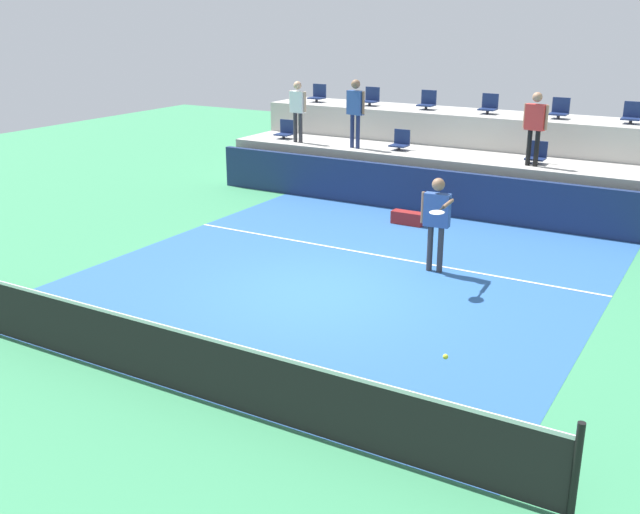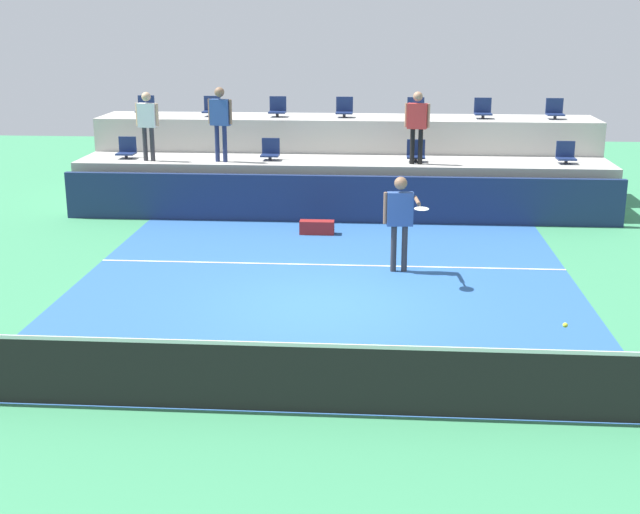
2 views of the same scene
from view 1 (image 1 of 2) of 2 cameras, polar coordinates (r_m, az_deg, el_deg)
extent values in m
plane|color=#388456|center=(13.00, -0.09, -2.78)|extent=(40.00, 40.00, 0.00)
cube|color=#285693|center=(13.82, 2.01, -1.47)|extent=(9.00, 10.00, 0.01)
cube|color=white|center=(15.00, 4.56, 0.13)|extent=(9.00, 0.06, 0.00)
cylinder|color=black|center=(7.75, 19.14, -15.39)|extent=(0.08, 0.08, 1.07)
cube|color=black|center=(9.87, -12.03, -7.54)|extent=(10.40, 0.01, 0.87)
cube|color=white|center=(9.69, -12.20, -5.22)|extent=(10.40, 0.02, 0.05)
cube|color=navy|center=(18.04, 9.64, 4.88)|extent=(13.00, 0.16, 1.10)
cube|color=#ADAAA3|center=(19.22, 11.06, 5.86)|extent=(13.00, 1.80, 1.25)
cube|color=#ADAAA3|center=(20.81, 12.82, 7.90)|extent=(13.00, 1.80, 2.10)
cylinder|color=#2D2D33|center=(21.29, -2.82, 9.25)|extent=(0.08, 0.08, 0.10)
cube|color=navy|center=(21.28, -2.83, 9.43)|extent=(0.44, 0.40, 0.04)
cube|color=navy|center=(21.40, -2.57, 10.06)|extent=(0.44, 0.04, 0.38)
cylinder|color=#2D2D33|center=(19.59, 6.12, 8.35)|extent=(0.08, 0.08, 0.10)
cube|color=navy|center=(19.58, 6.12, 8.55)|extent=(0.44, 0.40, 0.04)
cube|color=navy|center=(19.71, 6.36, 9.23)|extent=(0.44, 0.04, 0.38)
cylinder|color=#2D2D33|center=(18.45, 16.28, 7.09)|extent=(0.08, 0.08, 0.10)
cube|color=navy|center=(18.43, 16.30, 7.30)|extent=(0.44, 0.40, 0.04)
cube|color=navy|center=(18.57, 16.50, 8.02)|extent=(0.44, 0.04, 0.38)
cylinder|color=#2D2D33|center=(22.68, -0.27, 12.01)|extent=(0.08, 0.08, 0.10)
cube|color=navy|center=(22.67, -0.27, 12.18)|extent=(0.44, 0.40, 0.04)
cube|color=navy|center=(22.80, -0.03, 12.75)|extent=(0.44, 0.04, 0.38)
cylinder|color=#2D2D33|center=(21.83, 3.85, 11.71)|extent=(0.08, 0.08, 0.10)
cube|color=navy|center=(21.82, 3.85, 11.89)|extent=(0.44, 0.40, 0.04)
cube|color=navy|center=(21.96, 4.08, 12.48)|extent=(0.44, 0.04, 0.38)
cylinder|color=#2D2D33|center=(21.11, 8.19, 11.34)|extent=(0.08, 0.08, 0.10)
cube|color=navy|center=(21.10, 8.20, 11.52)|extent=(0.44, 0.40, 0.04)
cube|color=navy|center=(21.25, 8.41, 12.13)|extent=(0.44, 0.04, 0.38)
cylinder|color=#2D2D33|center=(20.52, 12.80, 10.87)|extent=(0.08, 0.08, 0.10)
cube|color=navy|center=(20.51, 12.82, 11.06)|extent=(0.44, 0.40, 0.04)
cube|color=navy|center=(20.65, 13.02, 11.68)|extent=(0.44, 0.04, 0.38)
cylinder|color=#2D2D33|center=(20.04, 17.92, 10.26)|extent=(0.08, 0.08, 0.10)
cube|color=navy|center=(20.03, 17.94, 10.46)|extent=(0.44, 0.40, 0.04)
cube|color=navy|center=(20.18, 18.12, 11.10)|extent=(0.44, 0.04, 0.38)
cylinder|color=#2D2D33|center=(19.74, 22.86, 9.60)|extent=(0.08, 0.08, 0.10)
cube|color=navy|center=(19.73, 22.89, 9.80)|extent=(0.44, 0.40, 0.04)
cube|color=navy|center=(19.88, 23.04, 10.46)|extent=(0.44, 0.04, 0.38)
cylinder|color=#2D2D33|center=(14.12, 8.49, 0.67)|extent=(0.12, 0.12, 0.89)
cylinder|color=#2D2D33|center=(14.07, 9.28, 0.56)|extent=(0.12, 0.12, 0.89)
cube|color=#2D4C8C|center=(13.88, 9.04, 3.61)|extent=(0.50, 0.22, 0.63)
sphere|color=#846047|center=(13.77, 9.14, 5.55)|extent=(0.26, 0.26, 0.24)
cylinder|color=#846047|center=(13.96, 7.95, 3.82)|extent=(0.08, 0.08, 0.59)
cylinder|color=#846047|center=(13.49, 9.85, 4.07)|extent=(0.12, 0.57, 0.07)
cylinder|color=black|center=(13.14, 9.38, 3.71)|extent=(0.06, 0.26, 0.04)
ellipsoid|color=silver|center=(12.88, 9.02, 3.42)|extent=(0.28, 0.34, 0.03)
cylinder|color=#2D2D33|center=(20.69, -1.92, 9.99)|extent=(0.12, 0.12, 0.81)
cylinder|color=#2D2D33|center=(20.58, -1.52, 9.94)|extent=(0.12, 0.12, 0.81)
cube|color=white|center=(20.54, -1.74, 11.88)|extent=(0.46, 0.23, 0.58)
sphere|color=tan|center=(20.50, -1.75, 13.11)|extent=(0.25, 0.25, 0.22)
cylinder|color=tan|center=(20.70, -2.30, 11.98)|extent=(0.08, 0.08, 0.54)
cylinder|color=tan|center=(20.38, -1.17, 11.88)|extent=(0.08, 0.08, 0.54)
cylinder|color=navy|center=(19.82, 2.50, 9.69)|extent=(0.13, 0.13, 0.88)
cylinder|color=navy|center=(19.69, 2.94, 9.63)|extent=(0.13, 0.13, 0.88)
cube|color=#2D4C8C|center=(19.65, 2.75, 11.82)|extent=(0.50, 0.29, 0.62)
sphere|color=#846047|center=(19.60, 2.78, 13.20)|extent=(0.29, 0.29, 0.24)
cylinder|color=#846047|center=(19.83, 2.15, 11.94)|extent=(0.08, 0.08, 0.58)
cylinder|color=#846047|center=(19.47, 3.37, 11.80)|extent=(0.08, 0.08, 0.58)
cylinder|color=black|center=(18.13, 15.83, 8.13)|extent=(0.13, 0.13, 0.84)
cylinder|color=black|center=(18.06, 16.39, 8.04)|extent=(0.13, 0.13, 0.84)
cube|color=red|center=(17.99, 16.31, 10.33)|extent=(0.48, 0.25, 0.59)
sphere|color=#A87A5B|center=(17.94, 16.45, 11.76)|extent=(0.26, 0.26, 0.23)
cylinder|color=#A87A5B|center=(18.09, 15.55, 10.49)|extent=(0.08, 0.08, 0.56)
cylinder|color=#A87A5B|center=(17.89, 17.10, 10.27)|extent=(0.08, 0.08, 0.56)
sphere|color=#CCE033|center=(9.06, 9.67, -7.60)|extent=(0.07, 0.07, 0.07)
cube|color=maroon|center=(17.25, 6.80, 3.01)|extent=(0.76, 0.28, 0.30)
camera|label=2|loc=(5.93, -88.80, -0.42)|focal=47.69mm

